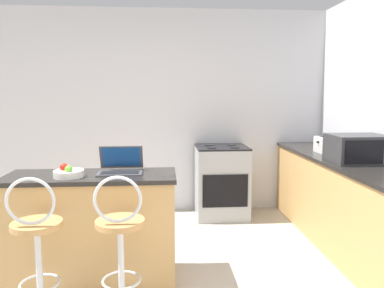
{
  "coord_description": "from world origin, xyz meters",
  "views": [
    {
      "loc": [
        0.15,
        -2.26,
        1.53
      ],
      "look_at": [
        0.46,
        1.78,
        0.99
      ],
      "focal_mm": 35.0,
      "sensor_mm": 36.0,
      "label": 1
    }
  ],
  "objects_px": {
    "microwave": "(358,149)",
    "stove_range": "(221,181)",
    "fruit_bowl": "(68,173)",
    "bar_stool_far": "(120,249)",
    "toaster": "(329,145)",
    "bar_stool_near": "(37,251)",
    "laptop": "(121,166)"
  },
  "relations": [
    {
      "from": "bar_stool_near",
      "to": "stove_range",
      "type": "distance_m",
      "value": 2.58
    },
    {
      "from": "bar_stool_near",
      "to": "stove_range",
      "type": "relative_size",
      "value": 1.12
    },
    {
      "from": "toaster",
      "to": "laptop",
      "type": "bearing_deg",
      "value": -158.48
    },
    {
      "from": "microwave",
      "to": "laptop",
      "type": "bearing_deg",
      "value": -173.15
    },
    {
      "from": "bar_stool_near",
      "to": "laptop",
      "type": "height_order",
      "value": "laptop"
    },
    {
      "from": "bar_stool_near",
      "to": "toaster",
      "type": "bearing_deg",
      "value": 28.08
    },
    {
      "from": "bar_stool_near",
      "to": "toaster",
      "type": "relative_size",
      "value": 3.48
    },
    {
      "from": "bar_stool_near",
      "to": "stove_range",
      "type": "xyz_separation_m",
      "value": [
        1.58,
        2.03,
        -0.02
      ]
    },
    {
      "from": "microwave",
      "to": "fruit_bowl",
      "type": "height_order",
      "value": "microwave"
    },
    {
      "from": "laptop",
      "to": "microwave",
      "type": "xyz_separation_m",
      "value": [
        2.17,
        0.26,
        0.08
      ]
    },
    {
      "from": "stove_range",
      "to": "bar_stool_near",
      "type": "bearing_deg",
      "value": -127.94
    },
    {
      "from": "bar_stool_far",
      "to": "fruit_bowl",
      "type": "distance_m",
      "value": 0.76
    },
    {
      "from": "laptop",
      "to": "microwave",
      "type": "height_order",
      "value": "microwave"
    },
    {
      "from": "bar_stool_far",
      "to": "toaster",
      "type": "distance_m",
      "value": 2.6
    },
    {
      "from": "laptop",
      "to": "bar_stool_far",
      "type": "bearing_deg",
      "value": -85.03
    },
    {
      "from": "toaster",
      "to": "stove_range",
      "type": "xyz_separation_m",
      "value": [
        -1.09,
        0.61,
        -0.53
      ]
    },
    {
      "from": "bar_stool_near",
      "to": "laptop",
      "type": "bearing_deg",
      "value": 48.31
    },
    {
      "from": "bar_stool_near",
      "to": "fruit_bowl",
      "type": "xyz_separation_m",
      "value": [
        0.12,
        0.42,
        0.46
      ]
    },
    {
      "from": "bar_stool_near",
      "to": "microwave",
      "type": "distance_m",
      "value": 2.86
    },
    {
      "from": "microwave",
      "to": "stove_range",
      "type": "height_order",
      "value": "microwave"
    },
    {
      "from": "bar_stool_near",
      "to": "toaster",
      "type": "height_order",
      "value": "toaster"
    },
    {
      "from": "bar_stool_far",
      "to": "stove_range",
      "type": "height_order",
      "value": "bar_stool_far"
    },
    {
      "from": "stove_range",
      "to": "fruit_bowl",
      "type": "relative_size",
      "value": 3.86
    },
    {
      "from": "toaster",
      "to": "microwave",
      "type": "bearing_deg",
      "value": -89.39
    },
    {
      "from": "stove_range",
      "to": "toaster",
      "type": "bearing_deg",
      "value": -29.01
    },
    {
      "from": "fruit_bowl",
      "to": "bar_stool_near",
      "type": "bearing_deg",
      "value": -106.58
    },
    {
      "from": "microwave",
      "to": "bar_stool_near",
      "type": "bearing_deg",
      "value": -162.72
    },
    {
      "from": "bar_stool_far",
      "to": "microwave",
      "type": "height_order",
      "value": "microwave"
    },
    {
      "from": "toaster",
      "to": "stove_range",
      "type": "bearing_deg",
      "value": 150.99
    },
    {
      "from": "microwave",
      "to": "toaster",
      "type": "bearing_deg",
      "value": 90.61
    },
    {
      "from": "bar_stool_near",
      "to": "bar_stool_far",
      "type": "bearing_deg",
      "value": 0.0
    },
    {
      "from": "laptop",
      "to": "toaster",
      "type": "bearing_deg",
      "value": 21.52
    }
  ]
}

